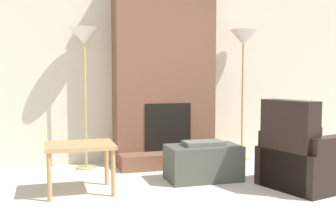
{
  "coord_description": "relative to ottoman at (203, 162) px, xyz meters",
  "views": [
    {
      "loc": [
        -1.57,
        -2.81,
        1.19
      ],
      "look_at": [
        0.0,
        2.49,
        0.71
      ],
      "focal_mm": 45.0,
      "sensor_mm": 36.0,
      "label": 1
    }
  ],
  "objects": [
    {
      "name": "floor_lamp_left",
      "position": [
        -1.22,
        1.0,
        1.37
      ],
      "size": [
        0.38,
        0.38,
        1.79
      ],
      "color": "tan",
      "rests_on": "ground_plane"
    },
    {
      "name": "wall_back",
      "position": [
        -0.15,
        1.33,
        1.09
      ],
      "size": [
        7.09,
        0.06,
        2.6
      ],
      "primitive_type": "cube",
      "color": "beige",
      "rests_on": "ground_plane"
    },
    {
      "name": "side_table",
      "position": [
        -1.39,
        -0.13,
        0.23
      ],
      "size": [
        0.69,
        0.54,
        0.5
      ],
      "color": "tan",
      "rests_on": "ground_plane"
    },
    {
      "name": "floor_lamp_right",
      "position": [
        0.98,
        1.0,
        1.41
      ],
      "size": [
        0.38,
        0.38,
        1.83
      ],
      "color": "tan",
      "rests_on": "ground_plane"
    },
    {
      "name": "fireplace",
      "position": [
        -0.15,
        1.08,
        1.02
      ],
      "size": [
        1.35,
        0.73,
        2.6
      ],
      "color": "brown",
      "rests_on": "ground_plane"
    },
    {
      "name": "ottoman",
      "position": [
        0.0,
        0.0,
        0.0
      ],
      "size": [
        0.82,
        0.48,
        0.45
      ],
      "color": "#474C42",
      "rests_on": "ground_plane"
    },
    {
      "name": "armchair",
      "position": [
        0.98,
        -0.59,
        0.08
      ],
      "size": [
        1.15,
        1.02,
        0.94
      ],
      "rotation": [
        0.0,
        0.0,
        1.84
      ],
      "color": "black",
      "rests_on": "ground_plane"
    }
  ]
}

